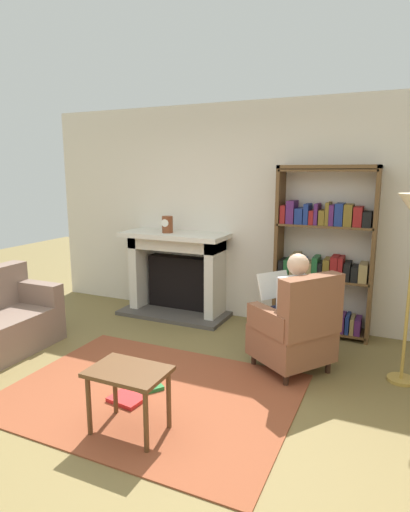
% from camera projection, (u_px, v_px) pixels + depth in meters
% --- Properties ---
extents(ground, '(14.00, 14.00, 0.00)m').
position_uv_depth(ground, '(131.00, 412.00, 3.38)').
color(ground, olive).
extents(back_wall, '(5.60, 0.10, 2.70)m').
position_uv_depth(back_wall, '(242.00, 213.00, 5.39)').
color(back_wall, silver).
rests_on(back_wall, ground).
extents(area_rug, '(2.40, 1.80, 0.01)m').
position_uv_depth(area_rug, '(151.00, 393.00, 3.65)').
color(area_rug, brown).
rests_on(area_rug, ground).
extents(fireplace, '(1.43, 0.64, 1.10)m').
position_uv_depth(fireplace, '(178.00, 271.00, 5.64)').
color(fireplace, '#4C4742').
rests_on(fireplace, ground).
extents(mantel_clock, '(0.14, 0.14, 0.21)m').
position_uv_depth(mantel_clock, '(167.00, 224.00, 5.47)').
color(mantel_clock, brown).
rests_on(mantel_clock, fireplace).
extents(bookshelf, '(1.09, 0.32, 1.94)m').
position_uv_depth(bookshelf, '(323.00, 256.00, 4.85)').
color(bookshelf, brown).
rests_on(bookshelf, ground).
extents(armchair_reading, '(0.88, 0.88, 0.97)m').
position_uv_depth(armchair_reading, '(297.00, 329.00, 3.98)').
color(armchair_reading, '#331E14').
rests_on(armchair_reading, ground).
extents(seated_reader, '(0.59, 0.56, 1.14)m').
position_uv_depth(seated_reader, '(289.00, 306.00, 4.04)').
color(seated_reader, silver).
rests_on(seated_reader, ground).
extents(side_table, '(0.56, 0.39, 0.49)m').
position_uv_depth(side_table, '(128.00, 380.00, 3.04)').
color(side_table, brown).
rests_on(side_table, ground).
extents(scattered_books, '(0.35, 0.50, 0.03)m').
position_uv_depth(scattered_books, '(135.00, 394.00, 3.58)').
color(scattered_books, red).
rests_on(scattered_books, area_rug).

